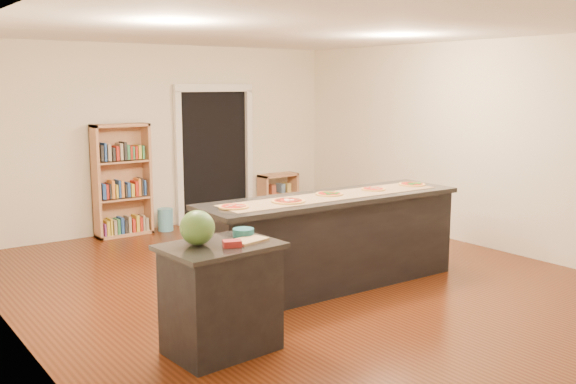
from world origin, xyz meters
TOP-DOWN VIEW (x-y plane):
  - room at (0.00, 0.00)m, footprint 6.00×7.00m
  - doorway at (0.90, 3.46)m, footprint 1.40×0.09m
  - kitchen_island at (0.19, -0.35)m, footprint 3.08×0.83m
  - side_counter at (-1.69, -1.17)m, footprint 0.93×0.68m
  - bookshelf at (-0.74, 3.30)m, footprint 0.82×0.29m
  - low_shelf at (2.06, 3.30)m, footprint 0.68×0.29m
  - waste_bin at (-0.12, 3.21)m, footprint 0.23×0.23m
  - kraft_paper at (0.19, -0.37)m, footprint 2.69×0.55m
  - watermelon at (-1.85, -1.08)m, footprint 0.29×0.29m
  - cutting_board at (-1.45, -1.23)m, footprint 0.33×0.26m
  - package_red at (-1.65, -1.30)m, footprint 0.17×0.15m
  - package_teal at (-1.39, -1.06)m, footprint 0.18×0.18m
  - pizza_a at (-1.04, -0.32)m, footprint 0.31×0.31m
  - pizza_b at (-0.42, -0.39)m, footprint 0.36×0.36m
  - pizza_c at (0.19, -0.30)m, footprint 0.30×0.30m
  - pizza_d at (0.81, -0.35)m, footprint 0.28×0.28m
  - pizza_e at (1.42, -0.37)m, footprint 0.32×0.32m

SIDE VIEW (x-z plane):
  - waste_bin at x=-0.12m, z-range 0.00..0.34m
  - low_shelf at x=2.06m, z-range 0.00..0.68m
  - side_counter at x=-1.69m, z-range 0.00..0.93m
  - kitchen_island at x=0.19m, z-range 0.00..1.02m
  - bookshelf at x=-0.74m, z-range 0.00..1.65m
  - cutting_board at x=-1.45m, z-range 0.92..0.94m
  - package_red at x=-1.65m, z-range 0.92..0.98m
  - package_teal at x=-1.39m, z-range 0.92..0.99m
  - kraft_paper at x=0.19m, z-range 1.02..1.02m
  - pizza_a at x=-1.04m, z-range 1.02..1.04m
  - pizza_c at x=0.19m, z-range 1.02..1.04m
  - pizza_d at x=0.81m, z-range 1.02..1.04m
  - pizza_e at x=1.42m, z-range 1.02..1.04m
  - pizza_b at x=-0.42m, z-range 1.02..1.04m
  - watermelon at x=-1.85m, z-range 0.92..1.21m
  - doorway at x=0.90m, z-range 0.10..2.31m
  - room at x=0.00m, z-range 0.00..2.80m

